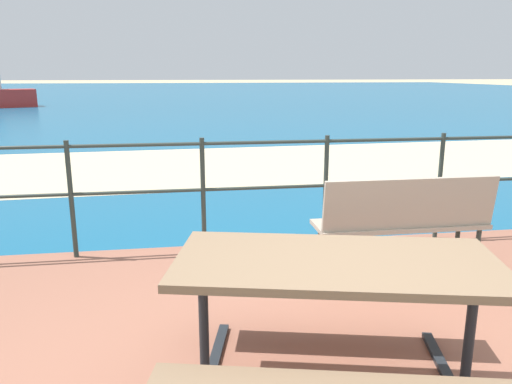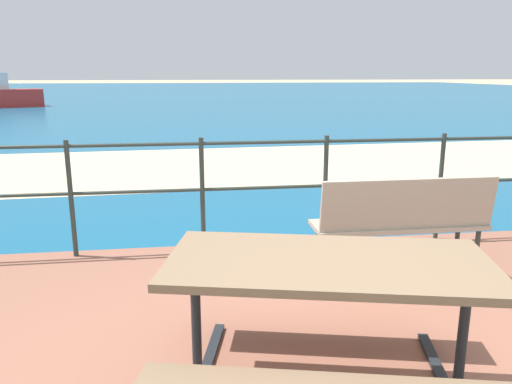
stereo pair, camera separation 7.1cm
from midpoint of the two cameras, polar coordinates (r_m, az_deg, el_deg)
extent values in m
cube|color=#145B84|center=(42.05, -7.84, 11.21)|extent=(90.00, 90.00, 0.01)
cube|color=beige|center=(9.40, -4.05, 3.17)|extent=(54.14, 6.68, 0.01)
cube|color=#7A6047|center=(2.41, 8.50, -8.12)|extent=(1.68, 1.06, 0.04)
cube|color=#7A6047|center=(3.05, 7.59, -9.75)|extent=(1.57, 0.61, 0.04)
cylinder|color=#1E2328|center=(2.62, -6.86, -15.51)|extent=(0.06, 0.06, 0.76)
cylinder|color=#1E2328|center=(2.70, 22.75, -15.54)|extent=(0.06, 0.06, 0.76)
cube|color=tan|center=(4.23, 15.81, -3.61)|extent=(1.42, 0.40, 0.04)
cube|color=tan|center=(4.01, 17.06, -1.28)|extent=(1.42, 0.08, 0.41)
cylinder|color=#2D3833|center=(4.71, 21.89, -5.12)|extent=(0.04, 0.04, 0.44)
cylinder|color=#2D3833|center=(4.47, 23.82, -6.29)|extent=(0.04, 0.04, 0.44)
cylinder|color=#2D3833|center=(4.22, 6.93, -6.33)|extent=(0.04, 0.04, 0.44)
cylinder|color=#2D3833|center=(3.95, 8.10, -7.78)|extent=(0.04, 0.04, 0.44)
cylinder|color=#2D3833|center=(4.73, -21.02, -0.90)|extent=(0.04, 0.04, 1.08)
cylinder|color=#2D3833|center=(4.62, -6.58, -0.39)|extent=(0.04, 0.04, 1.08)
cylinder|color=#2D3833|center=(4.80, 7.63, 0.13)|extent=(0.04, 0.04, 1.08)
cylinder|color=#2D3833|center=(5.25, 20.09, 0.58)|extent=(0.04, 0.04, 1.08)
cylinder|color=#2D3833|center=(4.58, 0.69, 5.78)|extent=(5.90, 0.03, 0.03)
cylinder|color=#2D3833|center=(4.66, 0.67, 0.52)|extent=(5.90, 0.03, 0.03)
camera|label=1|loc=(0.04, -90.39, -0.10)|focal=34.51mm
camera|label=2|loc=(0.04, 89.61, 0.10)|focal=34.51mm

